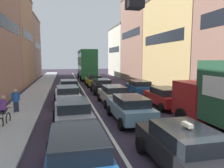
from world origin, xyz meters
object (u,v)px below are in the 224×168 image
Objects in this scene: taxi_centre_lane_front at (184,147)px; bus_mid_queue_primary at (87,63)px; hatchback_centre_lane_third at (113,94)px; pedestrian_near_kerb at (16,100)px; sedan_left_lane_front at (78,154)px; sedan_left_lane_fourth at (69,87)px; traffic_light_pole at (21,49)px; sedan_right_lane_behind_truck at (165,97)px; wagon_right_lane_far at (139,87)px; sedan_left_lane_third at (67,95)px; sedan_centre_lane_second at (130,108)px; sedan_centre_lane_fifth at (94,80)px; cyclist_on_sidewalk at (4,112)px; wagon_left_lane_second at (72,112)px; coupe_centre_lane_fourth at (102,85)px.

taxi_centre_lane_front is 0.41× the size of bus_mid_queue_primary.
pedestrian_near_kerb reaches higher than hatchback_centre_lane_third.
sedan_left_lane_front is 0.98× the size of sedan_left_lane_fourth.
traffic_light_pole is 13.78m from sedan_right_lane_behind_truck.
wagon_right_lane_far is (7.92, 16.05, -3.02)m from traffic_light_pole.
sedan_left_lane_front is 9.33m from pedestrian_near_kerb.
traffic_light_pole is at bearing 173.75° from sedan_left_lane_third.
sedan_left_lane_front is 1.00× the size of hatchback_centre_lane_third.
sedan_left_lane_third is at bearing 170.35° from bus_mid_queue_primary.
sedan_left_lane_fourth is (0.09, 15.64, 0.00)m from sedan_left_lane_front.
sedan_centre_lane_second is 8.90m from wagon_right_lane_far.
traffic_light_pole reaches higher than sedan_centre_lane_second.
sedan_right_lane_behind_truck is 0.99× the size of wagon_right_lane_far.
wagon_right_lane_far is (3.42, 3.37, 0.00)m from hatchback_centre_lane_third.
cyclist_on_sidewalk is (-6.97, -15.60, 0.05)m from sedan_centre_lane_fifth.
sedan_right_lane_behind_truck is 2.60× the size of pedestrian_near_kerb.
sedan_centre_lane_second and wagon_left_lane_second have the same top height.
wagon_left_lane_second is at bearing 162.37° from coupe_centre_lane_fourth.
traffic_light_pole is 18.15m from wagon_right_lane_far.
traffic_light_pole is 33.77m from bus_mid_queue_primary.
pedestrian_near_kerb is at bearing 88.49° from sedan_right_lane_behind_truck.
sedan_centre_lane_fifth is 9.81m from bus_mid_queue_primary.
sedan_centre_lane_second and sedan_left_lane_third have the same top height.
taxi_centre_lane_front is at bearing -125.43° from cyclist_on_sidewalk.
pedestrian_near_kerb is at bearing 21.94° from sedan_left_lane_front.
cyclist_on_sidewalk reaches higher than sedan_centre_lane_second.
traffic_light_pole is at bearing 159.16° from pedestrian_near_kerb.
sedan_left_lane_front is 10.73m from hatchback_centre_lane_third.
bus_mid_queue_primary is at bearing -51.07° from pedestrian_near_kerb.
bus_mid_queue_primary reaches higher than cyclist_on_sidewalk.
sedan_right_lane_behind_truck is at bearing -111.25° from sedan_left_lane_third.
hatchback_centre_lane_third is 1.00× the size of sedan_right_lane_behind_truck.
taxi_centre_lane_front is at bearing 157.52° from sedan_right_lane_behind_truck.
cyclist_on_sidewalk reaches higher than sedan_left_lane_front.
sedan_centre_lane_second is at bearing 0.63° from taxi_centre_lane_front.
bus_mid_queue_primary reaches higher than sedan_left_lane_third.
sedan_left_lane_front is at bearing 68.14° from traffic_light_pole.
sedan_left_lane_fourth is at bearing 43.84° from sedan_right_lane_behind_truck.
taxi_centre_lane_front is 16.11m from coupe_centre_lane_fourth.
sedan_centre_lane_second and wagon_right_lane_far have the same top height.
sedan_right_lane_behind_truck is at bearing -40.59° from sedan_left_lane_front.
wagon_left_lane_second is 2.63× the size of pedestrian_near_kerb.
sedan_centre_lane_fifth is 1.00× the size of sedan_right_lane_behind_truck.
sedan_left_lane_front is 15.64m from sedan_left_lane_fourth.
sedan_left_lane_third is at bearing -92.19° from pedestrian_near_kerb.
sedan_left_lane_front is 1.00× the size of coupe_centre_lane_fourth.
wagon_left_lane_second is 1.00× the size of wagon_right_lane_far.
sedan_left_lane_fourth is (-3.30, 15.93, -0.00)m from taxi_centre_lane_front.
hatchback_centre_lane_third is at bearing 179.76° from sedan_centre_lane_fifth.
bus_mid_queue_primary is (0.21, 25.56, 2.03)m from sedan_centre_lane_second.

